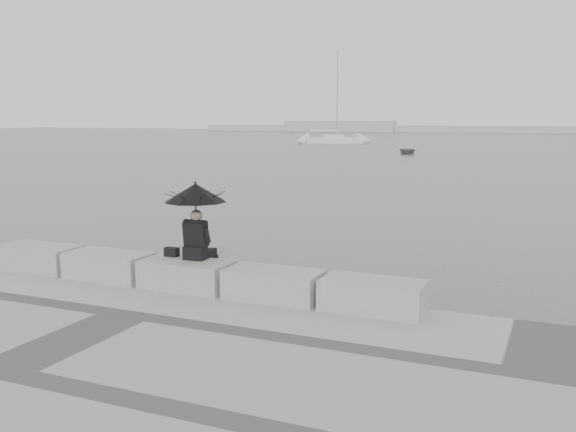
% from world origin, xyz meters
% --- Properties ---
extents(ground, '(360.00, 360.00, 0.00)m').
position_xyz_m(ground, '(0.00, 0.00, 0.00)').
color(ground, '#404244').
rests_on(ground, ground).
extents(stone_block_far_left, '(1.60, 0.80, 0.50)m').
position_xyz_m(stone_block_far_left, '(-3.40, -0.45, 0.75)').
color(stone_block_far_left, gray).
rests_on(stone_block_far_left, promenade).
extents(stone_block_left, '(1.60, 0.80, 0.50)m').
position_xyz_m(stone_block_left, '(-1.70, -0.45, 0.75)').
color(stone_block_left, gray).
rests_on(stone_block_left, promenade).
extents(stone_block_centre, '(1.60, 0.80, 0.50)m').
position_xyz_m(stone_block_centre, '(0.00, -0.45, 0.75)').
color(stone_block_centre, gray).
rests_on(stone_block_centre, promenade).
extents(stone_block_right, '(1.60, 0.80, 0.50)m').
position_xyz_m(stone_block_right, '(1.70, -0.45, 0.75)').
color(stone_block_right, gray).
rests_on(stone_block_right, promenade).
extents(stone_block_far_right, '(1.60, 0.80, 0.50)m').
position_xyz_m(stone_block_far_right, '(3.40, -0.45, 0.75)').
color(stone_block_far_right, gray).
rests_on(stone_block_far_right, promenade).
extents(seated_person, '(1.11, 1.11, 1.39)m').
position_xyz_m(seated_person, '(0.09, -0.25, 1.99)').
color(seated_person, black).
rests_on(seated_person, stone_block_centre).
extents(bag, '(0.25, 0.14, 0.16)m').
position_xyz_m(bag, '(-0.44, -0.24, 1.08)').
color(bag, black).
rests_on(bag, stone_block_centre).
extents(distant_landmass, '(180.00, 8.00, 2.80)m').
position_xyz_m(distant_landmass, '(-8.14, 154.51, 0.90)').
color(distant_landmass, '#A4A7A9').
rests_on(distant_landmass, ground).
extents(sailboat_left, '(8.00, 6.25, 12.90)m').
position_xyz_m(sailboat_left, '(-24.23, 75.19, 0.52)').
color(sailboat_left, silver).
rests_on(sailboat_left, ground).
extents(dinghy, '(3.78, 2.45, 0.59)m').
position_xyz_m(dinghy, '(-8.67, 53.38, 0.30)').
color(dinghy, gray).
rests_on(dinghy, ground).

